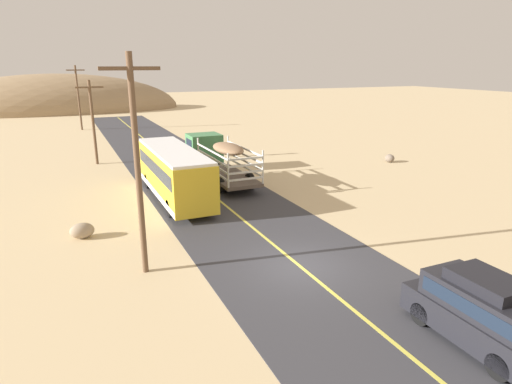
# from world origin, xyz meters

# --- Properties ---
(ground_plane) EXTENTS (240.00, 240.00, 0.00)m
(ground_plane) POSITION_xyz_m (0.00, 0.00, 0.00)
(ground_plane) COLOR #CCB284
(road_surface) EXTENTS (8.00, 120.00, 0.02)m
(road_surface) POSITION_xyz_m (0.00, 0.00, 0.01)
(road_surface) COLOR #38383D
(road_surface) RESTS_ON ground
(road_centre_line) EXTENTS (0.16, 117.60, 0.00)m
(road_centre_line) POSITION_xyz_m (0.00, 0.00, 0.02)
(road_centre_line) COLOR #D8CC4C
(road_centre_line) RESTS_ON road_surface
(suv_near) EXTENTS (1.90, 4.62, 2.29)m
(suv_near) POSITION_xyz_m (2.32, -6.94, 1.15)
(suv_near) COLOR black
(suv_near) RESTS_ON road_surface
(livestock_truck) EXTENTS (2.53, 9.70, 3.02)m
(livestock_truck) POSITION_xyz_m (1.74, 16.31, 1.79)
(livestock_truck) COLOR #3F7F4C
(livestock_truck) RESTS_ON road_surface
(bus) EXTENTS (2.54, 10.00, 3.21)m
(bus) POSITION_xyz_m (-2.43, 11.63, 1.75)
(bus) COLOR gold
(bus) RESTS_ON road_surface
(power_pole_near) EXTENTS (2.20, 0.24, 8.73)m
(power_pole_near) POSITION_xyz_m (-6.07, 2.19, 4.66)
(power_pole_near) COLOR brown
(power_pole_near) RESTS_ON ground
(power_pole_mid) EXTENTS (2.20, 0.24, 7.05)m
(power_pole_mid) POSITION_xyz_m (-6.07, 24.41, 3.81)
(power_pole_mid) COLOR brown
(power_pole_mid) RESTS_ON ground
(power_pole_far) EXTENTS (2.20, 0.24, 8.15)m
(power_pole_far) POSITION_xyz_m (-6.07, 46.63, 4.37)
(power_pole_far) COLOR brown
(power_pole_far) RESTS_ON ground
(boulder_near_shoulder) EXTENTS (1.16, 0.85, 0.78)m
(boulder_near_shoulder) POSITION_xyz_m (-8.23, 7.13, 0.39)
(boulder_near_shoulder) COLOR gray
(boulder_near_shoulder) RESTS_ON ground
(boulder_far_horizon) EXTENTS (0.75, 0.86, 0.71)m
(boulder_far_horizon) POSITION_xyz_m (17.41, 14.58, 0.35)
(boulder_far_horizon) COLOR #756656
(boulder_far_horizon) RESTS_ON ground
(distant_hill) EXTENTS (44.62, 19.02, 13.32)m
(distant_hill) POSITION_xyz_m (-8.85, 73.97, 0.00)
(distant_hill) COLOR #997C5A
(distant_hill) RESTS_ON ground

